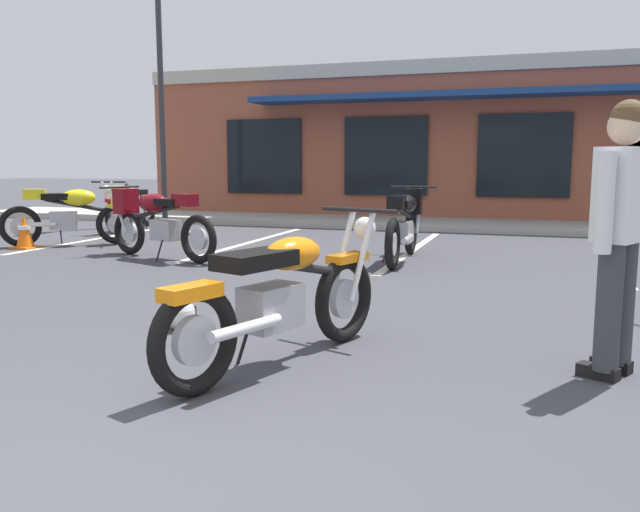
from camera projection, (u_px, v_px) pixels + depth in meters
The scene contains 13 objects.
ground_plane at pixel (327, 310), 5.88m from camera, with size 80.00×80.00×0.00m, color #3D3D42.
sidewalk_kerb at pixel (445, 224), 13.25m from camera, with size 22.00×1.80×0.14m, color #A8A59E.
brick_storefront_building at pixel (467, 145), 16.54m from camera, with size 14.42×6.72×3.47m.
painted_stall_lines at pixel (413, 250), 9.88m from camera, with size 11.05×4.80×0.01m.
motorcycle_foreground_classic at pixel (282, 295), 4.23m from camera, with size 1.01×2.03×0.98m.
motorcycle_black_cruiser at pixel (404, 221), 8.78m from camera, with size 0.66×2.11×0.98m.
motorcycle_blue_standard at pixel (131, 206), 12.85m from camera, with size 0.75×2.10×0.98m.
motorcycle_green_cafe_racer at pixel (156, 220), 9.00m from camera, with size 2.04×0.98×0.98m.
motorcycle_orange_scrambler at pixel (76, 212), 10.40m from camera, with size 1.84×1.40×0.98m.
person_in_shorts_foreground at pixel (621, 223), 3.92m from camera, with size 0.40×0.58×1.68m.
helmet_on_pavement at pixel (179, 313), 5.17m from camera, with size 0.26×0.26×0.26m.
traffic_cone at pixel (25, 232), 10.05m from camera, with size 0.34×0.34×0.53m.
parking_lot_lamp_post at pixel (157, 57), 13.45m from camera, with size 0.24×0.76×5.40m.
Camera 1 is at (1.76, -1.72, 1.31)m, focal length 36.77 mm.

